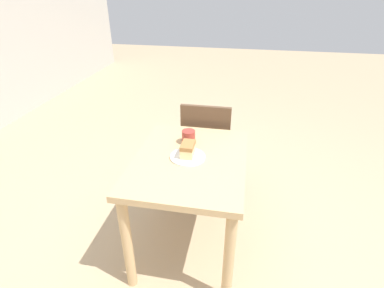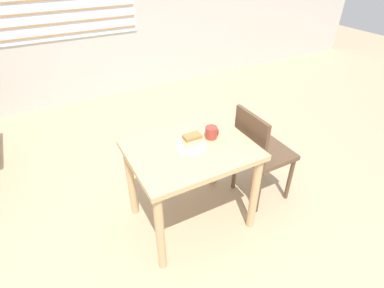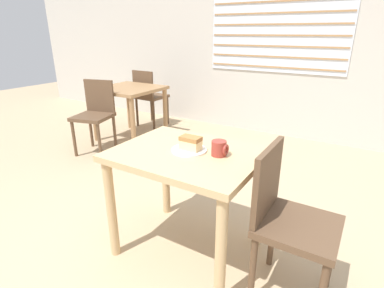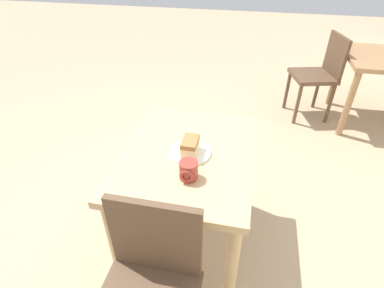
{
  "view_description": "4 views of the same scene",
  "coord_description": "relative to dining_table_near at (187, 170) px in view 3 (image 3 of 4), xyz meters",
  "views": [
    {
      "loc": [
        -1.4,
        -0.02,
        1.68
      ],
      "look_at": [
        0.18,
        0.28,
        0.78
      ],
      "focal_mm": 28.0,
      "sensor_mm": 36.0,
      "label": 1
    },
    {
      "loc": [
        -0.7,
        -1.23,
        1.92
      ],
      "look_at": [
        0.11,
        0.27,
        0.75
      ],
      "focal_mm": 28.0,
      "sensor_mm": 36.0,
      "label": 2
    },
    {
      "loc": [
        1.01,
        -1.12,
        1.4
      ],
      "look_at": [
        0.12,
        0.34,
        0.75
      ],
      "focal_mm": 28.0,
      "sensor_mm": 36.0,
      "label": 3
    },
    {
      "loc": [
        1.33,
        0.56,
        1.65
      ],
      "look_at": [
        0.14,
        0.31,
        0.79
      ],
      "focal_mm": 28.0,
      "sensor_mm": 36.0,
      "label": 4
    }
  ],
  "objects": [
    {
      "name": "plate",
      "position": [
        0.01,
        0.01,
        0.13
      ],
      "size": [
        0.21,
        0.21,
        0.01
      ],
      "color": "white",
      "rests_on": "dining_table_near"
    },
    {
      "name": "chair_far_opposite",
      "position": [
        -2.02,
        2.1,
        -0.11
      ],
      "size": [
        0.41,
        0.41,
        0.86
      ],
      "rotation": [
        0.0,
        0.0,
        3.1
      ],
      "color": "brown",
      "rests_on": "ground_plane"
    },
    {
      "name": "dining_table_near",
      "position": [
        0.0,
        0.0,
        0.0
      ],
      "size": [
        0.87,
        0.68,
        0.72
      ],
      "color": "tan",
      "rests_on": "ground_plane"
    },
    {
      "name": "dining_table_far",
      "position": [
        -1.87,
        1.52,
        -0.01
      ],
      "size": [
        0.78,
        0.76,
        0.7
      ],
      "color": "#9E754C",
      "rests_on": "ground_plane"
    },
    {
      "name": "chair_far_corner",
      "position": [
        -1.89,
        0.94,
        -0.11
      ],
      "size": [
        0.49,
        0.49,
        0.86
      ],
      "rotation": [
        0.0,
        0.0,
        0.26
      ],
      "color": "brown",
      "rests_on": "ground_plane"
    },
    {
      "name": "coffee_mug",
      "position": [
        0.19,
        0.04,
        0.17
      ],
      "size": [
        0.1,
        0.09,
        0.09
      ],
      "color": "#9E382D",
      "rests_on": "dining_table_near"
    },
    {
      "name": "ground_plane",
      "position": [
        -0.11,
        -0.29,
        -0.59
      ],
      "size": [
        14.0,
        14.0,
        0.0
      ],
      "primitive_type": "plane",
      "color": "tan"
    },
    {
      "name": "wall_back",
      "position": [
        -0.11,
        2.74,
        0.81
      ],
      "size": [
        10.0,
        0.1,
        2.8
      ],
      "color": "beige",
      "rests_on": "ground_plane"
    },
    {
      "name": "cake_slice",
      "position": [
        0.02,
        0.01,
        0.18
      ],
      "size": [
        0.12,
        0.08,
        0.08
      ],
      "color": "beige",
      "rests_on": "plate"
    },
    {
      "name": "chair_near_window",
      "position": [
        0.63,
        -0.02,
        -0.11
      ],
      "size": [
        0.4,
        0.4,
        0.86
      ],
      "rotation": [
        0.0,
        0.0,
        1.57
      ],
      "color": "brown",
      "rests_on": "ground_plane"
    }
  ]
}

